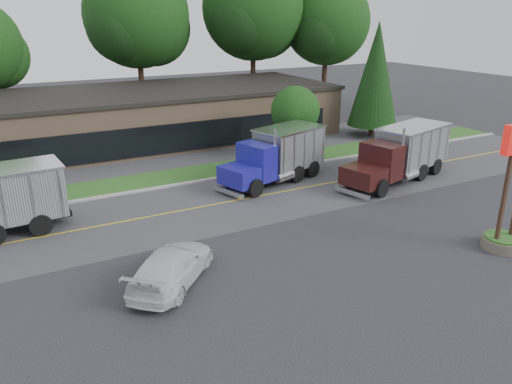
# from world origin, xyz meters

# --- Properties ---
(ground) EXTENTS (140.00, 140.00, 0.00)m
(ground) POSITION_xyz_m (0.00, 0.00, 0.00)
(ground) COLOR #3A3A40
(ground) RESTS_ON ground
(road) EXTENTS (60.00, 8.00, 0.02)m
(road) POSITION_xyz_m (0.00, 9.00, 0.00)
(road) COLOR #4B4B4F
(road) RESTS_ON ground
(center_line) EXTENTS (60.00, 0.12, 0.01)m
(center_line) POSITION_xyz_m (0.00, 9.00, 0.00)
(center_line) COLOR gold
(center_line) RESTS_ON ground
(curb) EXTENTS (60.00, 0.30, 0.12)m
(curb) POSITION_xyz_m (0.00, 13.20, 0.00)
(curb) COLOR #9E9E99
(curb) RESTS_ON ground
(grass_verge) EXTENTS (60.00, 3.40, 0.03)m
(grass_verge) POSITION_xyz_m (0.00, 15.00, 0.00)
(grass_verge) COLOR #2B5B1F
(grass_verge) RESTS_ON ground
(far_parking) EXTENTS (60.00, 7.00, 0.02)m
(far_parking) POSITION_xyz_m (0.00, 20.00, 0.00)
(far_parking) COLOR #4B4B4F
(far_parking) RESTS_ON ground
(strip_mall) EXTENTS (32.00, 12.00, 4.00)m
(strip_mall) POSITION_xyz_m (2.00, 26.00, 2.00)
(strip_mall) COLOR #96765C
(strip_mall) RESTS_ON ground
(bilo_sign) EXTENTS (2.20, 1.90, 5.95)m
(bilo_sign) POSITION_xyz_m (10.50, -2.50, 2.02)
(bilo_sign) COLOR #6B6054
(bilo_sign) RESTS_ON ground
(tree_far_c) EXTENTS (10.65, 10.03, 15.20)m
(tree_far_c) POSITION_xyz_m (4.16, 34.13, 9.70)
(tree_far_c) COLOR #382619
(tree_far_c) RESTS_ON ground
(tree_far_d) EXTENTS (11.28, 10.61, 16.09)m
(tree_far_d) POSITION_xyz_m (16.17, 33.14, 10.27)
(tree_far_d) COLOR #382619
(tree_far_d) RESTS_ON ground
(tree_far_e) EXTENTS (9.90, 9.31, 14.12)m
(tree_far_e) POSITION_xyz_m (24.15, 31.12, 9.01)
(tree_far_e) COLOR #382619
(tree_far_e) RESTS_ON ground
(evergreen_right) EXTENTS (4.32, 4.32, 9.83)m
(evergreen_right) POSITION_xyz_m (20.00, 18.00, 5.40)
(evergreen_right) COLOR #382619
(evergreen_right) RESTS_ON ground
(tree_verge) EXTENTS (3.80, 3.58, 5.43)m
(tree_verge) POSITION_xyz_m (10.06, 15.05, 3.45)
(tree_verge) COLOR #382619
(tree_verge) RESTS_ON ground
(dump_truck_blue) EXTENTS (8.04, 4.65, 3.36)m
(dump_truck_blue) POSITION_xyz_m (6.26, 11.09, 1.80)
(dump_truck_blue) COLOR black
(dump_truck_blue) RESTS_ON ground
(dump_truck_maroon) EXTENTS (9.42, 4.74, 3.36)m
(dump_truck_maroon) POSITION_xyz_m (13.55, 7.56, 1.81)
(dump_truck_maroon) COLOR black
(dump_truck_maroon) RESTS_ON ground
(rally_car) EXTENTS (5.06, 5.21, 1.50)m
(rally_car) POSITION_xyz_m (-4.22, 1.77, 0.75)
(rally_car) COLOR silver
(rally_car) RESTS_ON ground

